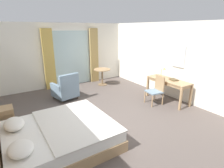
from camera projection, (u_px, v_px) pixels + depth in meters
name	position (u px, v px, depth m)	size (l,w,h in m)	color
ground	(113.00, 122.00, 4.73)	(6.00, 7.95, 0.10)	#564C47
wall_back	(64.00, 55.00, 7.31)	(5.60, 0.12, 2.54)	white
wall_right	(184.00, 63.00, 5.75)	(0.12, 7.55, 2.54)	white
balcony_glass_door	(72.00, 58.00, 7.46)	(1.51, 0.02, 2.24)	silver
curtain_panel_left	(49.00, 60.00, 6.87)	(0.41, 0.10, 2.34)	tan
curtain_panel_right	(94.00, 56.00, 7.87)	(0.37, 0.10, 2.34)	tan
bed	(56.00, 136.00, 3.62)	(2.18, 1.90, 1.03)	tan
nightstand	(3.00, 119.00, 4.24)	(0.50, 0.41, 0.54)	tan
writing_desk	(168.00, 82.00, 5.81)	(0.55, 1.45, 0.74)	tan
desk_chair	(156.00, 89.00, 5.66)	(0.50, 0.50, 0.92)	gray
desk_lamp	(163.00, 71.00, 5.90)	(0.18, 0.26, 0.39)	tan
closed_book	(174.00, 80.00, 5.71)	(0.20, 0.26, 0.04)	brown
armchair_by_window	(66.00, 89.00, 6.04)	(0.83, 0.86, 0.92)	gray
round_cafe_table	(102.00, 73.00, 7.54)	(0.69, 0.69, 0.69)	tan
wall_mirror	(179.00, 57.00, 5.77)	(0.02, 0.44, 0.68)	silver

